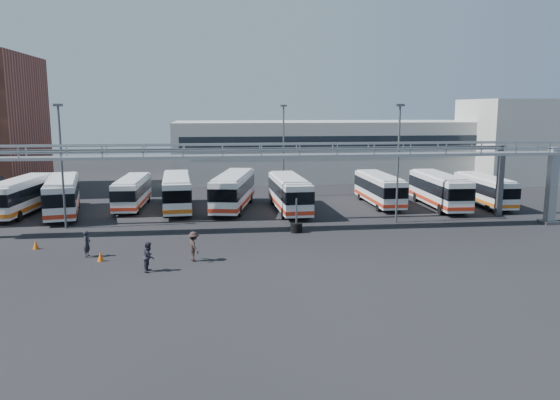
{
  "coord_description": "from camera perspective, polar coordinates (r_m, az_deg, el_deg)",
  "views": [
    {
      "loc": [
        -3.66,
        -38.05,
        9.89
      ],
      "look_at": [
        1.67,
        6.0,
        2.36
      ],
      "focal_mm": 35.0,
      "sensor_mm": 36.0,
      "label": 1
    }
  ],
  "objects": [
    {
      "name": "warehouse",
      "position": [
        77.87,
        4.74,
        5.25
      ],
      "size": [
        42.0,
        14.0,
        8.0
      ],
      "primitive_type": "cube",
      "color": "#9E9E99",
      "rests_on": "ground"
    },
    {
      "name": "gantry",
      "position": [
        44.3,
        -2.13,
        3.94
      ],
      "size": [
        51.4,
        5.15,
        7.1
      ],
      "color": "#919499",
      "rests_on": "ground"
    },
    {
      "name": "pedestrian_a",
      "position": [
        38.82,
        -19.51,
        -4.34
      ],
      "size": [
        0.52,
        0.71,
        1.79
      ],
      "primitive_type": "imported",
      "rotation": [
        0.0,
        0.0,
        1.43
      ],
      "color": "black",
      "rests_on": "ground"
    },
    {
      "name": "bus_7",
      "position": [
        56.68,
        10.32,
        1.22
      ],
      "size": [
        2.46,
        10.45,
        3.17
      ],
      "rotation": [
        0.0,
        0.0,
        0.0
      ],
      "color": "silver",
      "rests_on": "ground"
    },
    {
      "name": "ground",
      "position": [
        39.49,
        -1.37,
        -4.88
      ],
      "size": [
        140.0,
        140.0,
        0.0
      ],
      "primitive_type": "plane",
      "color": "black",
      "rests_on": "ground"
    },
    {
      "name": "bus_3",
      "position": [
        54.06,
        -10.72,
        0.93
      ],
      "size": [
        3.32,
        11.33,
        3.4
      ],
      "rotation": [
        0.0,
        0.0,
        0.07
      ],
      "color": "silver",
      "rests_on": "ground"
    },
    {
      "name": "light_pole_back",
      "position": [
        60.68,
        0.37,
        5.69
      ],
      "size": [
        0.7,
        0.35,
        10.21
      ],
      "color": "#4C4F54",
      "rests_on": "ground"
    },
    {
      "name": "light_pole_left",
      "position": [
        47.86,
        -21.87,
        3.95
      ],
      "size": [
        0.7,
        0.35,
        10.21
      ],
      "color": "#4C4F54",
      "rests_on": "ground"
    },
    {
      "name": "light_pole_mid",
      "position": [
        47.88,
        12.26,
        4.42
      ],
      "size": [
        0.7,
        0.35,
        10.21
      ],
      "color": "#4C4F54",
      "rests_on": "ground"
    },
    {
      "name": "building_right",
      "position": [
        81.62,
        23.93,
        5.72
      ],
      "size": [
        14.0,
        12.0,
        11.0
      ],
      "primitive_type": "cube",
      "color": "#B2B2AD",
      "rests_on": "ground"
    },
    {
      "name": "pedestrian_c",
      "position": [
        36.04,
        -9.0,
        -4.81
      ],
      "size": [
        1.14,
        1.44,
        1.96
      ],
      "primitive_type": "imported",
      "rotation": [
        0.0,
        0.0,
        1.95
      ],
      "color": "#302120",
      "rests_on": "ground"
    },
    {
      "name": "bus_9",
      "position": [
        59.4,
        20.56,
        1.06
      ],
      "size": [
        2.56,
        10.04,
        3.03
      ],
      "rotation": [
        0.0,
        0.0,
        -0.02
      ],
      "color": "silver",
      "rests_on": "ground"
    },
    {
      "name": "bus_4",
      "position": [
        53.73,
        -4.91,
        1.09
      ],
      "size": [
        4.96,
        11.88,
        3.52
      ],
      "rotation": [
        0.0,
        0.0,
        -0.2
      ],
      "color": "silver",
      "rests_on": "ground"
    },
    {
      "name": "bus_8",
      "position": [
        56.69,
        16.28,
        1.09
      ],
      "size": [
        2.96,
        11.14,
        3.36
      ],
      "rotation": [
        0.0,
        0.0,
        -0.04
      ],
      "color": "silver",
      "rests_on": "ground"
    },
    {
      "name": "bus_2",
      "position": [
        56.11,
        -15.17,
        0.89
      ],
      "size": [
        2.64,
        10.16,
        3.06
      ],
      "rotation": [
        0.0,
        0.0,
        -0.03
      ],
      "color": "silver",
      "rests_on": "ground"
    },
    {
      "name": "tire_stack",
      "position": [
        43.85,
        1.72,
        -2.79
      ],
      "size": [
        0.96,
        0.96,
        2.75
      ],
      "color": "black",
      "rests_on": "ground"
    },
    {
      "name": "bus_5",
      "position": [
        52.37,
        0.98,
        0.81
      ],
      "size": [
        2.93,
        11.2,
        3.38
      ],
      "rotation": [
        0.0,
        0.0,
        0.03
      ],
      "color": "silver",
      "rests_on": "ground"
    },
    {
      "name": "bus_1",
      "position": [
        54.51,
        -21.79,
        0.52
      ],
      "size": [
        4.88,
        11.71,
        3.47
      ],
      "rotation": [
        0.0,
        0.0,
        0.2
      ],
      "color": "silver",
      "rests_on": "ground"
    },
    {
      "name": "cone_right",
      "position": [
        42.39,
        -24.17,
        -4.26
      ],
      "size": [
        0.46,
        0.46,
        0.67
      ],
      "primitive_type": "cone",
      "rotation": [
        0.0,
        0.0,
        0.12
      ],
      "color": "#D0560B",
      "rests_on": "ground"
    },
    {
      "name": "pedestrian_b",
      "position": [
        34.38,
        -13.53,
        -5.78
      ],
      "size": [
        0.81,
        0.98,
        1.83
      ],
      "primitive_type": "imported",
      "rotation": [
        0.0,
        0.0,
        1.43
      ],
      "color": "#22202D",
      "rests_on": "ground"
    },
    {
      "name": "bus_0",
      "position": [
        56.48,
        -25.37,
        0.51
      ],
      "size": [
        3.54,
        11.2,
        3.35
      ],
      "rotation": [
        0.0,
        0.0,
        -0.09
      ],
      "color": "silver",
      "rests_on": "ground"
    },
    {
      "name": "cone_left",
      "position": [
        37.59,
        -18.25,
        -5.61
      ],
      "size": [
        0.48,
        0.48,
        0.65
      ],
      "primitive_type": "cone",
      "rotation": [
        0.0,
        0.0,
        -0.21
      ],
      "color": "#D0560B",
      "rests_on": "ground"
    }
  ]
}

